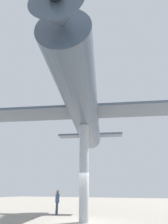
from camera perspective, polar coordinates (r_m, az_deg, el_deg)
The scene contains 4 objects.
ground_plane at distance 11.05m, azimuth -0.00°, elevation -32.37°, with size 80.00×80.00×0.00m, color gray.
support_pylon_central at distance 11.02m, azimuth -0.00°, elevation -18.01°, with size 0.57×0.57×5.52m.
suspended_airplane at distance 11.89m, azimuth -0.08°, elevation 0.36°, with size 19.37×14.99×3.17m.
visitor_person at distance 14.50m, azimuth -8.73°, elevation -26.64°, with size 0.43×0.44×1.60m.
Camera 1 is at (-4.45, 10.00, 1.51)m, focal length 28.00 mm.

